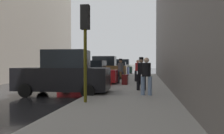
% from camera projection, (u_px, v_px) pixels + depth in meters
% --- Properties ---
extents(ground_plane, '(120.00, 120.00, 0.00)m').
position_uv_depth(ground_plane, '(12.00, 95.00, 11.07)').
color(ground_plane, black).
extents(sidewalk, '(4.00, 40.00, 0.15)m').
position_uv_depth(sidewalk, '(130.00, 96.00, 10.12)').
color(sidewalk, gray).
rests_on(sidewalk, ground_plane).
extents(parked_black_suv, '(4.66, 2.19, 2.25)m').
position_uv_depth(parked_black_suv, '(64.00, 75.00, 10.92)').
color(parked_black_suv, black).
rests_on(parked_black_suv, ground_plane).
extents(parked_red_hatchback, '(4.25, 2.15, 1.79)m').
position_uv_depth(parked_red_hatchback, '(90.00, 73.00, 15.87)').
color(parked_red_hatchback, '#B2191E').
rests_on(parked_red_hatchback, ground_plane).
extents(parked_bronze_suv, '(4.63, 2.12, 2.25)m').
position_uv_depth(parked_bronze_suv, '(103.00, 69.00, 20.74)').
color(parked_bronze_suv, brown).
rests_on(parked_bronze_suv, ground_plane).
extents(parked_blue_sedan, '(4.24, 2.13, 1.79)m').
position_uv_depth(parked_blue_sedan, '(111.00, 70.00, 25.75)').
color(parked_blue_sedan, navy).
rests_on(parked_blue_sedan, ground_plane).
extents(parked_dark_green_sedan, '(4.23, 2.13, 1.79)m').
position_uv_depth(parked_dark_green_sedan, '(118.00, 68.00, 31.55)').
color(parked_dark_green_sedan, '#193828').
rests_on(parked_dark_green_sedan, ground_plane).
extents(parked_white_van, '(4.63, 2.12, 2.25)m').
position_uv_depth(parked_white_van, '(122.00, 67.00, 36.55)').
color(parked_white_van, silver).
rests_on(parked_white_van, ground_plane).
extents(fire_hydrant, '(0.42, 0.22, 0.70)m').
position_uv_depth(fire_hydrant, '(110.00, 81.00, 13.67)').
color(fire_hydrant, red).
rests_on(fire_hydrant, sidewalk).
extents(traffic_light, '(0.32, 0.32, 3.60)m').
position_uv_depth(traffic_light, '(85.00, 32.00, 8.07)').
color(traffic_light, '#514C0F').
rests_on(traffic_light, sidewalk).
extents(pedestrian_with_beanie, '(0.52, 0.44, 1.78)m').
position_uv_depth(pedestrian_with_beanie, '(121.00, 70.00, 15.63)').
color(pedestrian_with_beanie, '#333338').
rests_on(pedestrian_with_beanie, sidewalk).
extents(pedestrian_in_jeans, '(0.50, 0.40, 1.71)m').
position_uv_depth(pedestrian_in_jeans, '(146.00, 74.00, 9.92)').
color(pedestrian_in_jeans, '#728CB2').
rests_on(pedestrian_in_jeans, sidewalk).
extents(pedestrian_in_red_jacket, '(0.50, 0.40, 1.71)m').
position_uv_depth(pedestrian_in_red_jacket, '(138.00, 69.00, 17.26)').
color(pedestrian_in_red_jacket, black).
rests_on(pedestrian_in_red_jacket, sidewalk).
extents(pedestrian_with_fedora, '(0.52, 0.45, 1.78)m').
position_uv_depth(pedestrian_with_fedora, '(141.00, 72.00, 11.71)').
color(pedestrian_with_fedora, black).
rests_on(pedestrian_with_fedora, sidewalk).
extents(rolling_suitcase, '(0.40, 0.58, 1.04)m').
position_uv_depth(rolling_suitcase, '(125.00, 79.00, 14.84)').
color(rolling_suitcase, '#591414').
rests_on(rolling_suitcase, sidewalk).
extents(duffel_bag, '(0.32, 0.44, 0.28)m').
position_uv_depth(duffel_bag, '(141.00, 82.00, 15.03)').
color(duffel_bag, black).
rests_on(duffel_bag, sidewalk).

